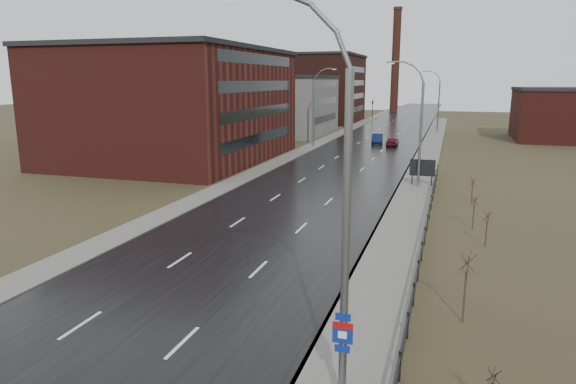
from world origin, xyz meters
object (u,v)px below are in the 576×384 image
Objects in this scene: car_near at (377,139)px; car_far at (392,142)px; billboard at (422,169)px; streetlight_main at (335,214)px.

car_far is (2.54, -2.18, -0.08)m from car_near.
car_near is at bearing -41.48° from car_far.
billboard is at bearing 100.78° from car_far.
streetlight_main reaches higher than car_far.
streetlight_main is at bearing 94.01° from car_far.
billboard reaches higher than car_near.
streetlight_main is 66.37m from car_near.
billboard is at bearing -81.49° from car_near.
car_far is (-5.33, 63.51, -5.37)m from streetlight_main.
streetlight_main is 2.98× the size of car_far.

